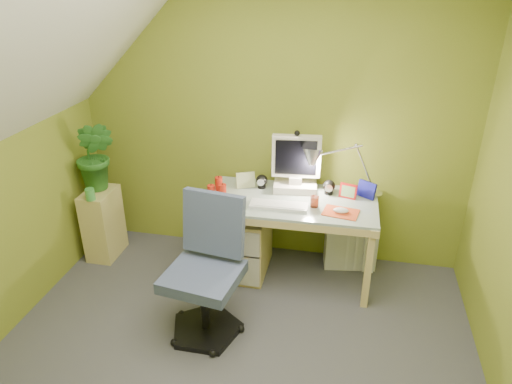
% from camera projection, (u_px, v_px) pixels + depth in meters
% --- Properties ---
extents(wall_back, '(3.20, 0.01, 2.40)m').
position_uv_depth(wall_back, '(271.00, 121.00, 3.79)').
color(wall_back, olive).
rests_on(wall_back, floor).
extents(slope_ceiling, '(1.10, 3.20, 1.10)m').
position_uv_depth(slope_ceiling, '(12.00, 77.00, 2.28)').
color(slope_ceiling, white).
rests_on(slope_ceiling, wall_left).
extents(desk, '(1.32, 0.67, 0.70)m').
position_uv_depth(desk, '(290.00, 238.00, 3.79)').
color(desk, tan).
rests_on(desk, floor).
extents(monitor, '(0.38, 0.24, 0.49)m').
position_uv_depth(monitor, '(296.00, 162.00, 3.69)').
color(monitor, silver).
rests_on(monitor, desk).
extents(speaker_left, '(0.11, 0.11, 0.11)m').
position_uv_depth(speaker_left, '(262.00, 181.00, 3.80)').
color(speaker_left, black).
rests_on(speaker_left, desk).
extents(speaker_right, '(0.10, 0.10, 0.12)m').
position_uv_depth(speaker_right, '(329.00, 187.00, 3.70)').
color(speaker_right, black).
rests_on(speaker_right, desk).
extents(keyboard, '(0.44, 0.15, 0.02)m').
position_uv_depth(keyboard, '(279.00, 205.00, 3.52)').
color(keyboard, white).
rests_on(keyboard, desk).
extents(mousepad, '(0.28, 0.22, 0.01)m').
position_uv_depth(mousepad, '(341.00, 212.00, 3.44)').
color(mousepad, '#CC4720').
rests_on(mousepad, desk).
extents(mouse, '(0.12, 0.09, 0.04)m').
position_uv_depth(mouse, '(341.00, 210.00, 3.43)').
color(mouse, white).
rests_on(mouse, mousepad).
extents(amber_tumbler, '(0.07, 0.07, 0.08)m').
position_uv_depth(amber_tumbler, '(314.00, 202.00, 3.51)').
color(amber_tumbler, maroon).
rests_on(amber_tumbler, desk).
extents(candle_cluster, '(0.16, 0.15, 0.11)m').
position_uv_depth(candle_cluster, '(217.00, 186.00, 3.73)').
color(candle_cluster, red).
rests_on(candle_cluster, desk).
extents(photo_frame_red, '(0.13, 0.06, 0.12)m').
position_uv_depth(photo_frame_red, '(348.00, 191.00, 3.64)').
color(photo_frame_red, red).
rests_on(photo_frame_red, desk).
extents(photo_frame_blue, '(0.14, 0.10, 0.13)m').
position_uv_depth(photo_frame_blue, '(367.00, 190.00, 3.64)').
color(photo_frame_blue, '#14168E').
rests_on(photo_frame_blue, desk).
extents(photo_frame_green, '(0.15, 0.08, 0.13)m').
position_uv_depth(photo_frame_green, '(246.00, 180.00, 3.80)').
color(photo_frame_green, '#ADB67D').
rests_on(photo_frame_green, desk).
extents(desk_lamp, '(0.62, 0.32, 0.64)m').
position_uv_depth(desk_lamp, '(355.00, 157.00, 3.57)').
color(desk_lamp, '#ADACB1').
rests_on(desk_lamp, desk).
extents(side_ledge, '(0.23, 0.35, 0.62)m').
position_uv_depth(side_ledge, '(103.00, 223.00, 4.08)').
color(side_ledge, tan).
rests_on(side_ledge, floor).
extents(potted_plant, '(0.35, 0.28, 0.61)m').
position_uv_depth(potted_plant, '(96.00, 156.00, 3.86)').
color(potted_plant, '#296521').
rests_on(potted_plant, side_ledge).
extents(green_cup, '(0.09, 0.09, 0.10)m').
position_uv_depth(green_cup, '(90.00, 194.00, 3.79)').
color(green_cup, green).
rests_on(green_cup, side_ledge).
extents(task_chair, '(0.61, 0.61, 0.97)m').
position_uv_depth(task_chair, '(203.00, 274.00, 3.12)').
color(task_chair, '#404B69').
rests_on(task_chair, floor).
extents(radiator, '(0.44, 0.23, 0.42)m').
position_uv_depth(radiator, '(351.00, 244.00, 3.96)').
color(radiator, silver).
rests_on(radiator, floor).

